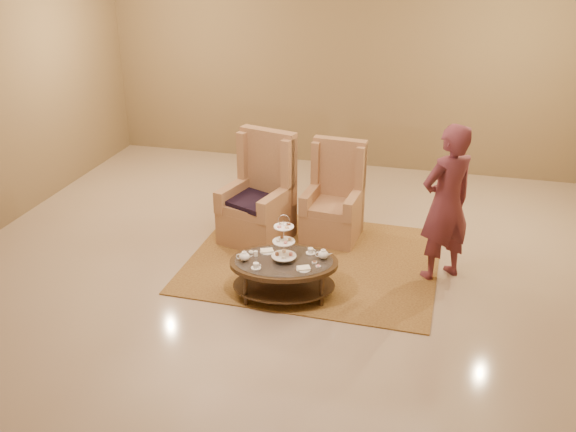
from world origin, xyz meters
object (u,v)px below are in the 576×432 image
(tea_table, at_px, (284,267))
(armchair_right, at_px, (334,206))
(person, at_px, (446,204))
(armchair_left, at_px, (260,204))

(tea_table, bearing_deg, armchair_right, 68.18)
(armchair_right, distance_m, person, 1.64)
(armchair_left, bearing_deg, tea_table, -48.10)
(armchair_left, relative_size, person, 0.77)
(armchair_right, bearing_deg, person, -23.33)
(armchair_left, distance_m, person, 2.37)
(armchair_right, xyz_separation_m, person, (1.38, -0.74, 0.49))
(armchair_right, bearing_deg, tea_table, -93.74)
(tea_table, relative_size, armchair_left, 0.95)
(tea_table, bearing_deg, person, 14.95)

